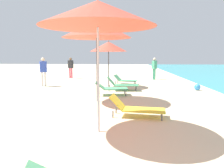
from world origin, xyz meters
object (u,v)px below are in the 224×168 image
(lounger_second_shoreside, at_px, (136,108))
(lounger_farthest_inland, at_px, (122,84))
(beach_ball, at_px, (197,87))
(person_walking_near, at_px, (43,69))
(person_walking_far, at_px, (71,66))
(umbrella_farthest, at_px, (109,47))
(umbrella_third, at_px, (97,29))
(person_walking_mid, at_px, (154,66))
(lounger_farthest_shoreside, at_px, (125,80))
(lounger_third_shoreside, at_px, (111,88))
(umbrella_second, at_px, (98,14))

(lounger_second_shoreside, height_order, lounger_farthest_inland, lounger_farthest_inland)
(beach_ball, bearing_deg, person_walking_near, 173.37)
(person_walking_near, distance_m, person_walking_far, 4.29)
(lounger_second_shoreside, distance_m, umbrella_farthest, 6.14)
(umbrella_third, xyz_separation_m, person_walking_mid, (3.14, 7.38, -1.73))
(person_walking_mid, bearing_deg, lounger_farthest_shoreside, -152.53)
(lounger_second_shoreside, xyz_separation_m, umbrella_farthest, (-1.19, 5.70, 1.93))
(lounger_farthest_shoreside, height_order, person_walking_near, person_walking_near)
(beach_ball, bearing_deg, person_walking_mid, 108.54)
(umbrella_third, bearing_deg, lounger_third_shoreside, 71.04)
(person_walking_mid, bearing_deg, person_walking_near, -174.40)
(umbrella_third, distance_m, lounger_third_shoreside, 2.71)
(umbrella_second, height_order, person_walking_far, umbrella_second)
(lounger_farthest_inland, relative_size, person_walking_near, 0.96)
(lounger_farthest_shoreside, height_order, lounger_farthest_inland, lounger_farthest_inland)
(lounger_second_shoreside, height_order, lounger_farthest_shoreside, lounger_second_shoreside)
(lounger_second_shoreside, relative_size, lounger_farthest_inland, 1.04)
(lounger_third_shoreside, bearing_deg, beach_ball, 14.29)
(umbrella_farthest, height_order, beach_ball, umbrella_farthest)
(lounger_second_shoreside, height_order, umbrella_farthest, umbrella_farthest)
(lounger_farthest_inland, bearing_deg, umbrella_third, -111.62)
(umbrella_second, distance_m, person_walking_mid, 11.07)
(umbrella_farthest, bearing_deg, umbrella_third, -92.42)
(lounger_second_shoreside, xyz_separation_m, lounger_farthest_inland, (-0.46, 4.50, 0.06))
(umbrella_farthest, distance_m, person_walking_mid, 4.88)
(lounger_farthest_inland, bearing_deg, person_walking_near, 161.79)
(umbrella_farthest, xyz_separation_m, lounger_farthest_inland, (0.73, -1.20, -1.87))
(umbrella_farthest, bearing_deg, umbrella_second, -87.67)
(lounger_farthest_shoreside, bearing_deg, lounger_second_shoreside, -76.25)
(umbrella_second, distance_m, lounger_farthest_shoreside, 8.47)
(umbrella_second, distance_m, umbrella_third, 3.25)
(umbrella_second, relative_size, lounger_farthest_shoreside, 2.02)
(umbrella_second, bearing_deg, umbrella_farthest, 92.33)
(lounger_farthest_shoreside, relative_size, lounger_farthest_inland, 0.94)
(lounger_farthest_inland, bearing_deg, umbrella_second, -96.67)
(lounger_third_shoreside, relative_size, lounger_farthest_inland, 0.95)
(umbrella_third, relative_size, lounger_farthest_inland, 1.97)
(lounger_second_shoreside, distance_m, umbrella_third, 3.40)
(lounger_third_shoreside, distance_m, person_walking_near, 4.74)
(umbrella_third, xyz_separation_m, lounger_farthest_inland, (0.89, 2.53, -2.35))
(lounger_farthest_inland, height_order, beach_ball, lounger_farthest_inland)
(lounger_second_shoreside, relative_size, umbrella_farthest, 0.64)
(lounger_farthest_shoreside, xyz_separation_m, beach_ball, (3.60, -2.05, -0.11))
(lounger_farthest_inland, distance_m, person_walking_far, 6.82)
(lounger_second_shoreside, height_order, lounger_third_shoreside, lounger_second_shoreside)
(person_walking_far, bearing_deg, umbrella_third, -137.24)
(person_walking_far, height_order, beach_ball, person_walking_far)
(lounger_farthest_shoreside, bearing_deg, umbrella_farthest, -116.53)
(umbrella_second, bearing_deg, beach_ball, 55.14)
(umbrella_second, bearing_deg, lounger_farthest_shoreside, 85.61)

